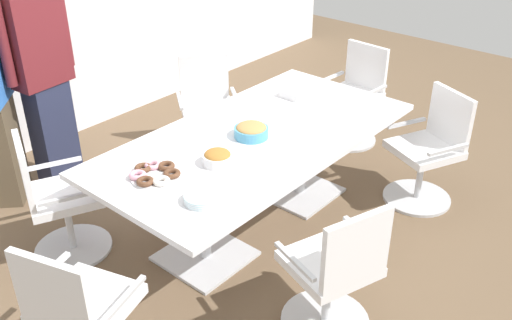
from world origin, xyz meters
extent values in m
cube|color=brown|center=(0.00, 0.00, -0.01)|extent=(10.00, 10.00, 0.01)
cube|color=silver|center=(0.00, 0.00, 0.73)|extent=(2.40, 1.20, 0.04)
cube|color=silver|center=(-0.55, 0.00, 0.01)|extent=(0.56, 0.56, 0.02)
cylinder|color=silver|center=(-0.55, 0.00, 0.37)|extent=(0.09, 0.09, 0.69)
cube|color=silver|center=(0.55, 0.00, 0.01)|extent=(0.56, 0.56, 0.02)
cylinder|color=silver|center=(0.55, 0.00, 0.37)|extent=(0.09, 0.09, 0.69)
cylinder|color=silver|center=(1.62, 0.21, 0.01)|extent=(0.58, 0.58, 0.02)
cylinder|color=silver|center=(1.62, 0.21, 0.23)|extent=(0.05, 0.05, 0.41)
cube|color=white|center=(1.62, 0.21, 0.46)|extent=(0.49, 0.49, 0.06)
cube|color=white|center=(1.83, 0.20, 0.70)|extent=(0.07, 0.44, 0.42)
cube|color=silver|center=(1.60, -0.03, 0.58)|extent=(0.37, 0.05, 0.02)
cube|color=silver|center=(1.63, 0.46, 0.58)|extent=(0.37, 0.05, 0.02)
cylinder|color=silver|center=(0.52, 1.00, 0.01)|extent=(0.76, 0.76, 0.02)
cylinder|color=silver|center=(0.52, 1.00, 0.23)|extent=(0.05, 0.05, 0.41)
cube|color=white|center=(0.52, 1.00, 0.46)|extent=(0.64, 0.64, 0.06)
cube|color=white|center=(0.65, 1.16, 0.70)|extent=(0.37, 0.30, 0.42)
cube|color=silver|center=(0.71, 0.85, 0.58)|extent=(0.25, 0.31, 0.02)
cube|color=silver|center=(0.32, 1.15, 0.58)|extent=(0.25, 0.31, 0.02)
cylinder|color=silver|center=(-1.10, 0.78, 0.01)|extent=(0.71, 0.71, 0.02)
cylinder|color=silver|center=(-1.10, 0.78, 0.23)|extent=(0.05, 0.05, 0.41)
cube|color=white|center=(-1.10, 0.78, 0.46)|extent=(0.61, 0.61, 0.06)
cube|color=white|center=(-1.29, 0.87, 0.70)|extent=(0.21, 0.42, 0.42)
cube|color=silver|center=(-1.00, 1.01, 0.58)|extent=(0.35, 0.18, 0.02)
cube|color=silver|center=(-1.20, 0.56, 0.58)|extent=(0.35, 0.18, 0.02)
cube|color=white|center=(-1.62, -0.21, 0.46)|extent=(0.58, 0.58, 0.06)
cube|color=white|center=(-1.82, -0.28, 0.70)|extent=(0.17, 0.43, 0.42)
cube|color=silver|center=(-1.69, 0.02, 0.58)|extent=(0.36, 0.14, 0.02)
cube|color=silver|center=(-1.54, -0.45, 0.58)|extent=(0.36, 0.14, 0.02)
cylinder|color=silver|center=(-0.52, -1.00, 0.23)|extent=(0.05, 0.05, 0.41)
cube|color=white|center=(-0.52, -1.00, 0.46)|extent=(0.58, 0.58, 0.06)
cube|color=white|center=(-0.59, -1.20, 0.70)|extent=(0.43, 0.18, 0.42)
cube|color=silver|center=(-0.75, -0.92, 0.58)|extent=(0.15, 0.36, 0.02)
cube|color=silver|center=(-0.29, -1.08, 0.58)|extent=(0.15, 0.36, 0.02)
cylinder|color=silver|center=(1.10, -0.78, 0.01)|extent=(0.72, 0.72, 0.02)
cylinder|color=silver|center=(1.10, -0.78, 0.23)|extent=(0.05, 0.05, 0.41)
cube|color=white|center=(1.10, -0.78, 0.46)|extent=(0.61, 0.61, 0.06)
cube|color=white|center=(1.29, -0.87, 0.70)|extent=(0.22, 0.41, 0.42)
cube|color=silver|center=(1.00, -1.01, 0.58)|extent=(0.35, 0.18, 0.02)
cube|color=silver|center=(1.20, -0.56, 0.58)|extent=(0.35, 0.18, 0.02)
cube|color=brown|center=(-1.01, 1.73, 0.43)|extent=(0.37, 0.37, 0.85)
cube|color=#232842|center=(-0.62, 1.64, 0.45)|extent=(0.34, 0.23, 0.90)
cube|color=maroon|center=(-0.62, 1.64, 1.26)|extent=(0.46, 0.26, 0.71)
cylinder|color=maroon|center=(-0.36, 1.67, 1.29)|extent=(0.09, 0.09, 0.64)
cylinder|color=maroon|center=(-0.89, 1.61, 1.29)|extent=(0.09, 0.09, 0.64)
cylinder|color=white|center=(-0.47, -0.08, 0.78)|extent=(0.19, 0.19, 0.07)
ellipsoid|color=#AD702D|center=(-0.47, -0.08, 0.82)|extent=(0.17, 0.17, 0.06)
cylinder|color=#4C9EC6|center=(-0.04, 0.01, 0.79)|extent=(0.24, 0.24, 0.07)
ellipsoid|color=tan|center=(-0.04, 0.01, 0.82)|extent=(0.21, 0.21, 0.06)
cylinder|color=white|center=(-0.84, 0.11, 0.76)|extent=(0.31, 0.31, 0.01)
torus|color=brown|center=(-0.73, 0.12, 0.78)|extent=(0.11, 0.11, 0.03)
torus|color=pink|center=(-0.78, 0.20, 0.78)|extent=(0.11, 0.11, 0.03)
torus|color=brown|center=(-0.84, 0.21, 0.78)|extent=(0.11, 0.11, 0.03)
torus|color=pink|center=(-0.92, 0.17, 0.78)|extent=(0.11, 0.11, 0.03)
torus|color=brown|center=(-0.94, 0.08, 0.78)|extent=(0.11, 0.11, 0.03)
torus|color=white|center=(-0.87, 0.01, 0.78)|extent=(0.11, 0.11, 0.03)
torus|color=brown|center=(-0.77, 0.02, 0.78)|extent=(0.11, 0.11, 0.03)
cylinder|color=white|center=(-0.84, -0.31, 0.75)|extent=(0.21, 0.21, 0.01)
cylinder|color=silver|center=(-0.84, -0.31, 0.76)|extent=(0.21, 0.21, 0.01)
cylinder|color=white|center=(-0.84, -0.31, 0.77)|extent=(0.21, 0.21, 0.01)
cylinder|color=silver|center=(-0.84, -0.31, 0.77)|extent=(0.21, 0.21, 0.01)
cylinder|color=white|center=(-0.84, -0.31, 0.78)|extent=(0.21, 0.21, 0.01)
cylinder|color=silver|center=(-0.84, -0.31, 0.78)|extent=(0.21, 0.21, 0.01)
cylinder|color=white|center=(-0.84, -0.31, 0.79)|extent=(0.21, 0.21, 0.01)
cylinder|color=silver|center=(-0.84, -0.31, 0.80)|extent=(0.21, 0.21, 0.01)
cube|color=white|center=(0.72, 0.21, 0.78)|extent=(0.18, 0.18, 0.06)
camera|label=1|loc=(-2.77, -2.37, 2.62)|focal=40.81mm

